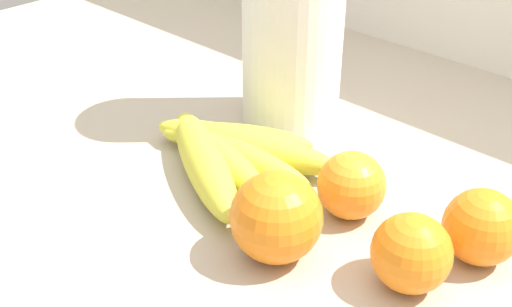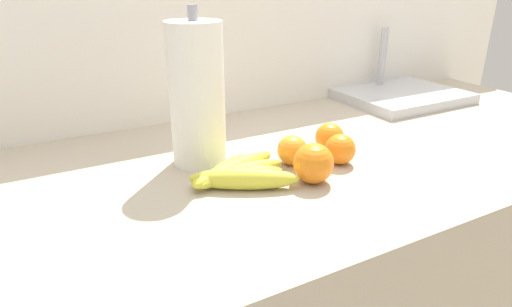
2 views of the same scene
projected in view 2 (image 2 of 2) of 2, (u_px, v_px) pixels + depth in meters
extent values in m
cube|color=#ADA08C|center=(312.00, 297.00, 1.18)|extent=(1.80, 0.74, 0.86)
cube|color=silver|center=(243.00, 169.00, 1.43)|extent=(2.20, 0.06, 1.30)
ellipsoid|color=gold|center=(244.00, 179.00, 0.83)|extent=(0.21, 0.14, 0.04)
ellipsoid|color=gold|center=(239.00, 176.00, 0.85)|extent=(0.18, 0.07, 0.04)
ellipsoid|color=gold|center=(239.00, 173.00, 0.87)|extent=(0.21, 0.05, 0.04)
ellipsoid|color=yellow|center=(235.00, 169.00, 0.88)|extent=(0.22, 0.11, 0.04)
ellipsoid|color=gold|center=(225.00, 170.00, 0.88)|extent=(0.16, 0.12, 0.03)
sphere|color=orange|center=(340.00, 149.00, 0.94)|extent=(0.07, 0.07, 0.07)
sphere|color=orange|center=(292.00, 150.00, 0.94)|extent=(0.07, 0.07, 0.07)
sphere|color=orange|center=(313.00, 163.00, 0.85)|extent=(0.08, 0.08, 0.08)
sphere|color=orange|center=(330.00, 137.00, 1.01)|extent=(0.07, 0.07, 0.07)
cylinder|color=white|center=(197.00, 95.00, 0.91)|extent=(0.11, 0.11, 0.30)
cylinder|color=gray|center=(196.00, 88.00, 0.90)|extent=(0.02, 0.02, 0.33)
cube|color=#B7BABF|center=(401.00, 96.00, 1.42)|extent=(0.37, 0.30, 0.03)
cylinder|color=#B2B2B7|center=(382.00, 56.00, 1.46)|extent=(0.02, 0.02, 0.19)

